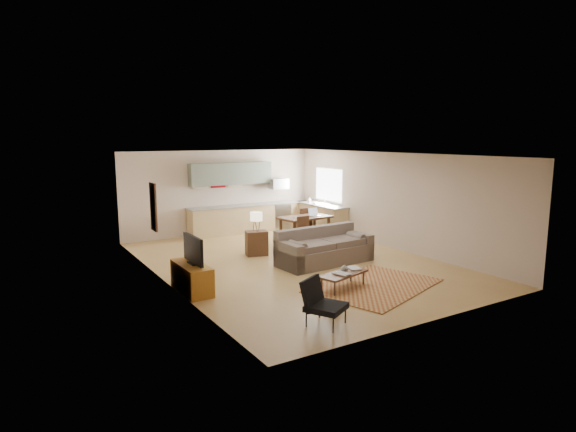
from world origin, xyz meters
TOP-DOWN VIEW (x-y plane):
  - room at (0.00, 0.00)m, footprint 9.00×9.00m
  - kitchen_counter_back at (0.90, 4.18)m, footprint 4.26×0.64m
  - kitchen_counter_right at (2.93, 3.00)m, footprint 0.64×2.26m
  - kitchen_range at (2.00, 4.18)m, footprint 0.62×0.62m
  - kitchen_microwave at (2.00, 4.20)m, footprint 0.62×0.40m
  - upper_cabinets at (0.30, 4.33)m, footprint 2.80×0.34m
  - window_right at (3.23, 3.00)m, footprint 0.02×1.40m
  - wall_art_left at (-3.21, 0.90)m, footprint 0.06×0.42m
  - triptych at (-0.10, 4.47)m, footprint 1.70×0.04m
  - rug at (0.43, -2.51)m, footprint 3.21×2.68m
  - sofa at (0.62, -0.44)m, footprint 2.60×1.25m
  - coffee_table at (-0.25, -2.30)m, footprint 1.23×0.75m
  - book_a at (-0.46, -2.41)m, footprint 0.41×0.45m
  - book_b at (0.03, -2.13)m, footprint 0.39×0.44m
  - vase at (-0.17, -2.24)m, footprint 0.21×0.21m
  - armchair at (-1.69, -3.70)m, footprint 0.93×0.93m
  - tv_credenza at (-2.99, -0.84)m, footprint 0.48×1.26m
  - tv at (-2.94, -0.84)m, footprint 0.10×0.97m
  - console_table at (-0.43, 1.20)m, footprint 0.64×0.50m
  - table_lamp at (-0.43, 1.20)m, footprint 0.40×0.40m
  - dining_table at (1.59, 1.92)m, footprint 1.61×1.04m
  - dining_chair_near at (1.20, 1.22)m, footprint 0.47×0.49m
  - dining_chair_far at (1.97, 2.63)m, footprint 0.45×0.47m
  - laptop at (1.89, 1.82)m, footprint 0.34×0.26m
  - soap_bottle at (2.83, 3.54)m, footprint 0.09×0.09m

SIDE VIEW (x-z plane):
  - rug at x=0.43m, z-range 0.00..0.02m
  - coffee_table at x=-0.25m, z-range 0.00..0.35m
  - tv_credenza at x=-2.99m, z-range 0.00..0.58m
  - console_table at x=-0.43m, z-range 0.00..0.66m
  - book_b at x=0.03m, z-range 0.34..0.37m
  - book_a at x=-0.46m, z-range 0.34..0.37m
  - dining_table at x=1.59m, z-range 0.00..0.77m
  - armchair at x=-1.69m, z-range 0.00..0.78m
  - vase at x=-0.17m, z-range 0.34..0.52m
  - sofa at x=0.62m, z-range 0.00..0.88m
  - dining_chair_near at x=1.20m, z-range 0.00..0.90m
  - kitchen_range at x=2.00m, z-range 0.00..0.90m
  - kitchen_counter_back at x=0.90m, z-range 0.00..0.92m
  - kitchen_counter_right at x=2.93m, z-range 0.00..0.92m
  - dining_chair_far at x=1.97m, z-range 0.00..0.94m
  - tv at x=-2.94m, z-range 0.58..1.16m
  - laptop at x=1.89m, z-range 0.77..1.02m
  - table_lamp at x=-0.43m, z-range 0.66..1.18m
  - soap_bottle at x=2.83m, z-range 0.92..1.11m
  - room at x=0.00m, z-range -3.15..5.85m
  - kitchen_microwave at x=2.00m, z-range 1.38..1.73m
  - window_right at x=3.23m, z-range 1.02..2.08m
  - wall_art_left at x=-3.21m, z-range 1.00..2.10m
  - triptych at x=-0.10m, z-range 1.50..2.00m
  - upper_cabinets at x=0.30m, z-range 1.60..2.30m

